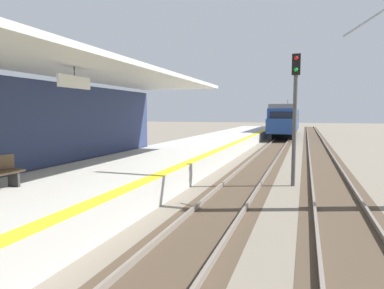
# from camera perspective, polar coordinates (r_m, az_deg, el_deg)

# --- Properties ---
(station_platform) EXTENTS (5.00, 80.00, 0.91)m
(station_platform) POSITION_cam_1_polar(r_m,az_deg,el_deg) (14.69, -8.97, -4.36)
(station_platform) COLOR #B7B5AD
(station_platform) RESTS_ON ground
(track_pair_nearest_platform) EXTENTS (2.34, 120.00, 0.16)m
(track_pair_nearest_platform) POSITION_cam_1_polar(r_m,az_deg,el_deg) (17.23, 10.60, -4.32)
(track_pair_nearest_platform) COLOR #4C3D2D
(track_pair_nearest_platform) RESTS_ON ground
(track_pair_middle) EXTENTS (2.34, 120.00, 0.16)m
(track_pair_middle) POSITION_cam_1_polar(r_m,az_deg,el_deg) (17.10, 21.99, -4.69)
(track_pair_middle) COLOR #4C3D2D
(track_pair_middle) RESTS_ON ground
(approaching_train) EXTENTS (2.93, 19.60, 4.76)m
(approaching_train) POSITION_cam_1_polar(r_m,az_deg,el_deg) (44.36, 15.64, 4.19)
(approaching_train) COLOR navy
(approaching_train) RESTS_ON ground
(rail_signal_post) EXTENTS (0.32, 0.34, 5.20)m
(rail_signal_post) POSITION_cam_1_polar(r_m,az_deg,el_deg) (13.87, 17.11, 6.28)
(rail_signal_post) COLOR #4C4C4C
(rail_signal_post) RESTS_ON ground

